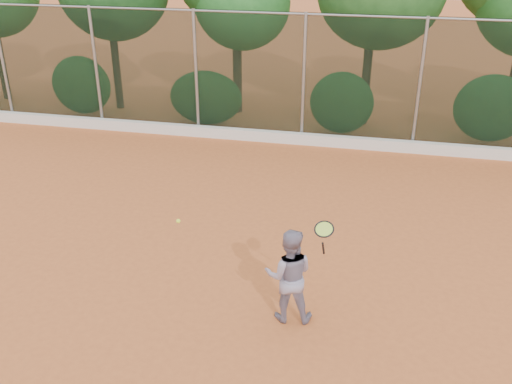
# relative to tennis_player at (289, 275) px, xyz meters

# --- Properties ---
(ground) EXTENTS (80.00, 80.00, 0.00)m
(ground) POSITION_rel_tennis_player_xyz_m (-0.90, 0.78, -0.78)
(ground) COLOR #BC5D2C
(ground) RESTS_ON ground
(concrete_curb) EXTENTS (24.00, 0.20, 0.30)m
(concrete_curb) POSITION_rel_tennis_player_xyz_m (-0.90, 7.60, -0.63)
(concrete_curb) COLOR silver
(concrete_curb) RESTS_ON ground
(tennis_player) EXTENTS (0.82, 0.68, 1.55)m
(tennis_player) POSITION_rel_tennis_player_xyz_m (0.00, 0.00, 0.00)
(tennis_player) COLOR gray
(tennis_player) RESTS_ON ground
(chainlink_fence) EXTENTS (24.09, 0.09, 3.50)m
(chainlink_fence) POSITION_rel_tennis_player_xyz_m (-0.90, 7.78, 1.08)
(chainlink_fence) COLOR black
(chainlink_fence) RESTS_ON ground
(tennis_racket) EXTENTS (0.31, 0.29, 0.56)m
(tennis_racket) POSITION_rel_tennis_player_xyz_m (0.50, -0.12, 0.89)
(tennis_racket) COLOR black
(tennis_racket) RESTS_ON ground
(tennis_ball_in_flight) EXTENTS (0.07, 0.07, 0.07)m
(tennis_ball_in_flight) POSITION_rel_tennis_player_xyz_m (-1.66, -0.14, 0.82)
(tennis_ball_in_flight) COLOR #DDFA38
(tennis_ball_in_flight) RESTS_ON ground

